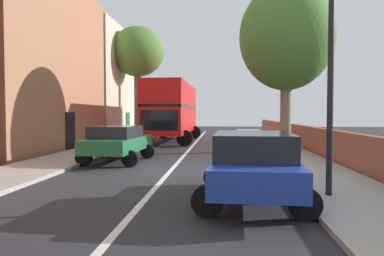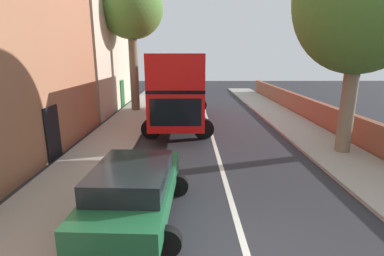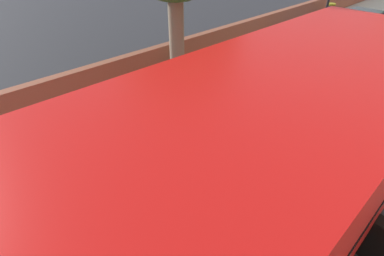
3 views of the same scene
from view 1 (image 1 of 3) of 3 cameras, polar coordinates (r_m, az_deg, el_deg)
name	(u,v)px [view 1 (image 1 of 3)]	position (r m, az deg, el deg)	size (l,w,h in m)	color
ground_plane	(172,169)	(13.06, -3.20, -6.58)	(84.00, 84.00, 0.00)	#28282D
road_centre_line	(172,169)	(13.06, -3.20, -6.56)	(0.16, 54.00, 0.01)	silver
sidewalk_left	(43,166)	(14.56, -22.77, -5.60)	(2.60, 60.00, 0.12)	#9E998E
sidewalk_right	(309,169)	(13.30, 18.34, -6.28)	(2.60, 60.00, 0.12)	#9E998E
boundary_wall_right	(355,152)	(13.67, 24.71, -3.57)	(0.36, 54.00, 1.34)	brown
double_decker_bus	(172,109)	(25.32, -3.17, 3.10)	(3.63, 10.32, 4.06)	red
parked_car_green_left_0	(118,141)	(15.04, -11.84, -2.06)	(2.62, 4.28, 1.51)	#1E6038
parked_car_blue_right_2	(253,163)	(8.20, 9.71, -5.51)	(2.61, 4.32, 1.60)	#1E389E
street_tree_left_0	(138,53)	(30.03, -8.74, 11.83)	(4.35, 4.35, 9.00)	brown
street_tree_right_1	(286,37)	(20.02, 14.93, 13.89)	(4.97, 4.97, 8.81)	#7A6B56
lamppost_right	(331,36)	(9.01, 21.46, 13.56)	(0.32, 0.32, 6.31)	black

